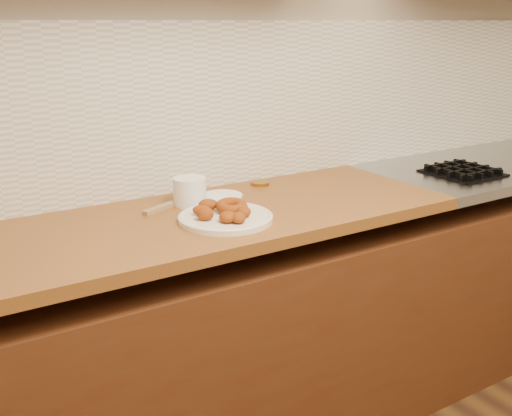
# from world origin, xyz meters

# --- Properties ---
(wall_back) EXTENTS (4.00, 0.02, 2.70)m
(wall_back) POSITION_xyz_m (0.00, 2.00, 1.35)
(wall_back) COLOR tan
(wall_back) RESTS_ON ground
(base_cabinet) EXTENTS (3.60, 0.60, 0.77)m
(base_cabinet) POSITION_xyz_m (0.00, 1.69, 0.39)
(base_cabinet) COLOR #482514
(base_cabinet) RESTS_ON floor
(butcher_block) EXTENTS (2.30, 0.62, 0.04)m
(butcher_block) POSITION_xyz_m (-0.65, 1.69, 0.88)
(butcher_block) COLOR brown
(butcher_block) RESTS_ON base_cabinet
(stovetop) EXTENTS (1.30, 0.62, 0.04)m
(stovetop) POSITION_xyz_m (1.15, 1.69, 0.88)
(stovetop) COLOR #9EA0A5
(stovetop) RESTS_ON base_cabinet
(backsplash) EXTENTS (3.60, 0.02, 0.60)m
(backsplash) POSITION_xyz_m (0.00, 1.99, 1.20)
(backsplash) COLOR silver
(backsplash) RESTS_ON wall_back
(donut_plate) EXTENTS (0.30, 0.30, 0.02)m
(donut_plate) POSITION_xyz_m (-0.32, 1.60, 0.91)
(donut_plate) COLOR silver
(donut_plate) RESTS_ON butcher_block
(ring_donut) EXTENTS (0.11, 0.11, 0.05)m
(ring_donut) POSITION_xyz_m (-0.28, 1.62, 0.93)
(ring_donut) COLOR #823508
(ring_donut) RESTS_ON donut_plate
(fried_dough_chunks) EXTENTS (0.18, 0.23, 0.04)m
(fried_dough_chunks) POSITION_xyz_m (-0.34, 1.59, 0.93)
(fried_dough_chunks) COLOR #823508
(fried_dough_chunks) RESTS_ON donut_plate
(plastic_tub) EXTENTS (0.12, 0.12, 0.09)m
(plastic_tub) POSITION_xyz_m (-0.33, 1.82, 0.95)
(plastic_tub) COLOR white
(plastic_tub) RESTS_ON butcher_block
(tub_lid) EXTENTS (0.19, 0.19, 0.01)m
(tub_lid) POSITION_xyz_m (-0.20, 1.84, 0.90)
(tub_lid) COLOR white
(tub_lid) RESTS_ON butcher_block
(brass_jar_lid) EXTENTS (0.07, 0.07, 0.01)m
(brass_jar_lid) POSITION_xyz_m (0.00, 1.90, 0.91)
(brass_jar_lid) COLOR olive
(brass_jar_lid) RESTS_ON butcher_block
(wooden_utensil) EXTENTS (0.18, 0.10, 0.01)m
(wooden_utensil) POSITION_xyz_m (-0.43, 1.82, 0.91)
(wooden_utensil) COLOR #92744B
(wooden_utensil) RESTS_ON butcher_block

